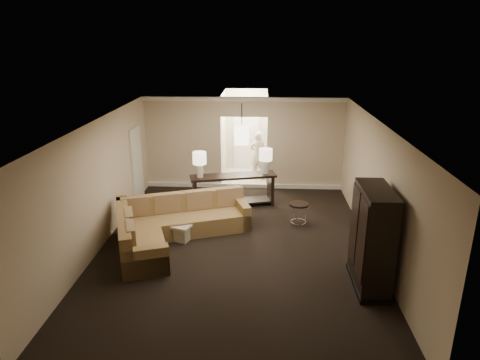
# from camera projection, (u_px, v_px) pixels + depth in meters

# --- Properties ---
(ground) EXTENTS (8.00, 8.00, 0.00)m
(ground) POSITION_uv_depth(u_px,v_px,m) (236.00, 247.00, 9.59)
(ground) COLOR black
(ground) RESTS_ON ground
(wall_back) EXTENTS (6.00, 0.04, 2.80)m
(wall_back) POSITION_uv_depth(u_px,v_px,m) (244.00, 143.00, 12.93)
(wall_back) COLOR beige
(wall_back) RESTS_ON ground
(wall_front) EXTENTS (6.00, 0.04, 2.80)m
(wall_front) POSITION_uv_depth(u_px,v_px,m) (216.00, 296.00, 5.36)
(wall_front) COLOR beige
(wall_front) RESTS_ON ground
(wall_left) EXTENTS (0.04, 8.00, 2.80)m
(wall_left) POSITION_uv_depth(u_px,v_px,m) (98.00, 186.00, 9.29)
(wall_left) COLOR beige
(wall_left) RESTS_ON ground
(wall_right) EXTENTS (0.04, 8.00, 2.80)m
(wall_right) POSITION_uv_depth(u_px,v_px,m) (378.00, 191.00, 9.00)
(wall_right) COLOR beige
(wall_right) RESTS_ON ground
(ceiling) EXTENTS (6.00, 8.00, 0.02)m
(ceiling) POSITION_uv_depth(u_px,v_px,m) (235.00, 123.00, 8.69)
(ceiling) COLOR white
(ceiling) RESTS_ON wall_back
(crown_molding) EXTENTS (6.00, 0.10, 0.12)m
(crown_molding) POSITION_uv_depth(u_px,v_px,m) (244.00, 99.00, 12.45)
(crown_molding) COLOR white
(crown_molding) RESTS_ON wall_back
(baseboard) EXTENTS (6.00, 0.10, 0.12)m
(baseboard) POSITION_uv_depth(u_px,v_px,m) (244.00, 186.00, 13.31)
(baseboard) COLOR white
(baseboard) RESTS_ON ground
(side_door) EXTENTS (0.05, 0.90, 2.10)m
(side_door) POSITION_uv_depth(u_px,v_px,m) (137.00, 164.00, 12.05)
(side_door) COLOR white
(side_door) RESTS_ON ground
(foyer) EXTENTS (1.44, 2.02, 2.80)m
(foyer) POSITION_uv_depth(u_px,v_px,m) (246.00, 137.00, 14.23)
(foyer) COLOR white
(foyer) RESTS_ON ground
(sectional_sofa) EXTENTS (3.23, 3.23, 0.92)m
(sectional_sofa) POSITION_uv_depth(u_px,v_px,m) (171.00, 225.00, 9.80)
(sectional_sofa) COLOR brown
(sectional_sofa) RESTS_ON ground
(coffee_table) EXTENTS (1.24, 1.24, 0.41)m
(coffee_table) POSITION_uv_depth(u_px,v_px,m) (178.00, 226.00, 10.18)
(coffee_table) COLOR beige
(coffee_table) RESTS_ON ground
(console_table) EXTENTS (2.39, 1.08, 0.90)m
(console_table) POSITION_uv_depth(u_px,v_px,m) (233.00, 188.00, 11.72)
(console_table) COLOR black
(console_table) RESTS_ON ground
(armoire) EXTENTS (0.58, 1.35, 1.94)m
(armoire) POSITION_uv_depth(u_px,v_px,m) (372.00, 241.00, 7.85)
(armoire) COLOR black
(armoire) RESTS_ON ground
(drink_table) EXTENTS (0.48, 0.48, 0.59)m
(drink_table) POSITION_uv_depth(u_px,v_px,m) (299.00, 210.00, 10.52)
(drink_table) COLOR black
(drink_table) RESTS_ON ground
(table_lamp_left) EXTENTS (0.36, 0.36, 0.69)m
(table_lamp_left) POSITION_uv_depth(u_px,v_px,m) (200.00, 161.00, 11.29)
(table_lamp_left) COLOR silver
(table_lamp_left) RESTS_ON console_table
(table_lamp_right) EXTENTS (0.36, 0.36, 0.69)m
(table_lamp_right) POSITION_uv_depth(u_px,v_px,m) (266.00, 157.00, 11.62)
(table_lamp_right) COLOR silver
(table_lamp_right) RESTS_ON console_table
(pendant_light) EXTENTS (0.38, 0.38, 1.09)m
(pendant_light) POSITION_uv_depth(u_px,v_px,m) (242.00, 135.00, 11.52)
(pendant_light) COLOR black
(pendant_light) RESTS_ON ceiling
(person) EXTENTS (0.73, 0.59, 1.75)m
(person) POSITION_uv_depth(u_px,v_px,m) (259.00, 153.00, 13.88)
(person) COLOR beige
(person) RESTS_ON ground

